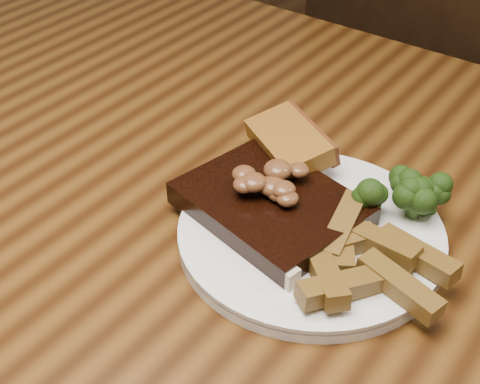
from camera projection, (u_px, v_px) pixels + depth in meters
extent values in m
cube|color=#4D2D0F|center=(232.00, 220.00, 0.69)|extent=(1.60, 0.90, 0.04)
cylinder|color=black|center=(74.00, 137.00, 1.50)|extent=(0.07, 0.07, 0.71)
cube|color=black|center=(462.00, 126.00, 1.31)|extent=(0.55, 0.55, 0.04)
cylinder|color=black|center=(420.00, 153.00, 1.67)|extent=(0.04, 0.04, 0.45)
cylinder|color=black|center=(465.00, 313.00, 1.26)|extent=(0.04, 0.04, 0.45)
cylinder|color=black|center=(318.00, 217.00, 1.47)|extent=(0.04, 0.04, 0.45)
cube|color=black|center=(421.00, 32.00, 1.04)|extent=(0.46, 0.12, 0.48)
cylinder|color=white|center=(310.00, 235.00, 0.64)|extent=(0.28, 0.28, 0.01)
cube|color=black|center=(271.00, 205.00, 0.64)|extent=(0.19, 0.16, 0.02)
cube|color=#BCAC91|center=(236.00, 239.00, 0.61)|extent=(0.15, 0.05, 0.02)
cube|color=#92551A|center=(288.00, 157.00, 0.71)|extent=(0.11, 0.10, 0.02)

